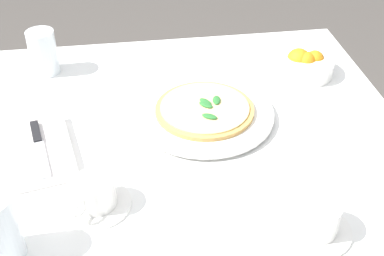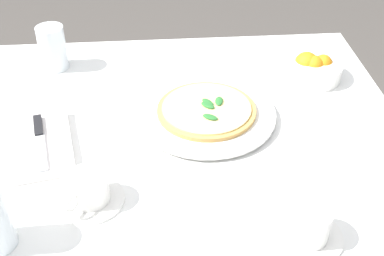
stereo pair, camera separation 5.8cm
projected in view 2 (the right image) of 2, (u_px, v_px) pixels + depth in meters
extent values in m
cube|color=white|center=(176.00, 157.00, 1.08)|extent=(1.06, 1.06, 0.02)
cube|color=white|center=(168.00, 86.00, 1.58)|extent=(0.01, 1.06, 0.28)
cylinder|color=brown|center=(37.00, 164.00, 1.62)|extent=(0.06, 0.06, 0.72)
cylinder|color=brown|center=(301.00, 150.00, 1.67)|extent=(0.06, 0.06, 0.72)
cylinder|color=white|center=(206.00, 117.00, 1.17)|extent=(0.19, 0.19, 0.01)
cylinder|color=white|center=(206.00, 114.00, 1.17)|extent=(0.32, 0.32, 0.01)
cylinder|color=tan|center=(206.00, 110.00, 1.16)|extent=(0.23, 0.23, 0.01)
cylinder|color=#F4DB8E|center=(207.00, 108.00, 1.15)|extent=(0.21, 0.21, 0.00)
ellipsoid|color=#2D7533|center=(208.00, 102.00, 1.16)|extent=(0.04, 0.03, 0.01)
ellipsoid|color=#2D7533|center=(208.00, 105.00, 1.15)|extent=(0.04, 0.04, 0.01)
ellipsoid|color=#2D7533|center=(210.00, 117.00, 1.12)|extent=(0.03, 0.04, 0.01)
ellipsoid|color=#2D7533|center=(219.00, 101.00, 1.17)|extent=(0.04, 0.02, 0.01)
cylinder|color=white|center=(91.00, 199.00, 0.96)|extent=(0.13, 0.13, 0.01)
cylinder|color=white|center=(89.00, 187.00, 0.94)|extent=(0.08, 0.08, 0.06)
torus|color=white|center=(72.00, 203.00, 0.90)|extent=(0.03, 0.02, 0.03)
cylinder|color=black|center=(87.00, 177.00, 0.92)|extent=(0.07, 0.07, 0.00)
cylinder|color=white|center=(306.00, 236.00, 0.89)|extent=(0.13, 0.13, 0.01)
cylinder|color=white|center=(309.00, 223.00, 0.86)|extent=(0.08, 0.08, 0.06)
torus|color=white|center=(296.00, 202.00, 0.90)|extent=(0.04, 0.01, 0.03)
cylinder|color=black|center=(311.00, 212.00, 0.85)|extent=(0.07, 0.07, 0.00)
cylinder|color=white|center=(53.00, 48.00, 1.32)|extent=(0.07, 0.07, 0.12)
cylinder|color=silver|center=(54.00, 56.00, 1.34)|extent=(0.06, 0.06, 0.07)
cube|color=white|center=(41.00, 144.00, 1.08)|extent=(0.24, 0.17, 0.02)
cube|color=silver|center=(41.00, 154.00, 1.03)|extent=(0.12, 0.05, 0.01)
cube|color=black|center=(38.00, 126.00, 1.11)|extent=(0.08, 0.03, 0.01)
cylinder|color=white|center=(313.00, 70.00, 1.30)|extent=(0.15, 0.15, 0.04)
sphere|color=orange|center=(314.00, 65.00, 1.29)|extent=(0.05, 0.05, 0.05)
sphere|color=orange|center=(323.00, 64.00, 1.30)|extent=(0.05, 0.05, 0.05)
sphere|color=orange|center=(306.00, 64.00, 1.30)|extent=(0.06, 0.06, 0.06)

